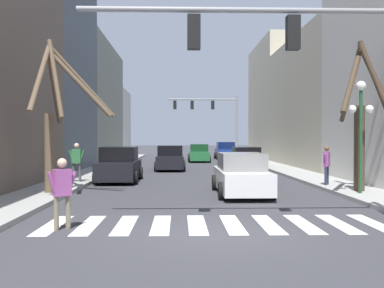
% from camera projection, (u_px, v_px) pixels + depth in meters
% --- Properties ---
extents(ground_plane, '(240.00, 240.00, 0.00)m').
position_uv_depth(ground_plane, '(219.00, 235.00, 10.11)').
color(ground_plane, '#38383D').
extents(building_row_left, '(6.00, 54.31, 13.23)m').
position_uv_depth(building_row_left, '(34.00, 79.00, 28.71)').
color(building_row_left, tan).
rests_on(building_row_left, ground_plane).
extents(building_row_right, '(6.00, 47.92, 12.76)m').
position_uv_depth(building_row_right, '(356.00, 82.00, 28.10)').
color(building_row_right, '#66564C').
rests_on(building_row_right, ground_plane).
extents(crosswalk_stripes, '(8.55, 2.60, 0.01)m').
position_uv_depth(crosswalk_stripes, '(215.00, 224.00, 11.31)').
color(crosswalk_stripes, white).
rests_on(crosswalk_stripes, ground_plane).
extents(traffic_signal_near, '(8.26, 0.28, 5.73)m').
position_uv_depth(traffic_signal_near, '(305.00, 55.00, 11.09)').
color(traffic_signal_near, gray).
rests_on(traffic_signal_near, ground_plane).
extents(traffic_signal_far, '(6.85, 0.28, 6.36)m').
position_uv_depth(traffic_signal_far, '(211.00, 112.00, 44.03)').
color(traffic_signal_far, gray).
rests_on(traffic_signal_far, ground_plane).
extents(street_lamp_right_corner, '(0.95, 0.36, 4.12)m').
position_uv_depth(street_lamp_right_corner, '(361.00, 114.00, 16.43)').
color(street_lamp_right_corner, '#1E4C2D').
rests_on(street_lamp_right_corner, sidewalk_right).
extents(car_at_intersection, '(1.97, 4.79, 1.61)m').
position_uv_depth(car_at_intersection, '(199.00, 153.00, 40.95)').
color(car_at_intersection, '#236B38').
rests_on(car_at_intersection, ground_plane).
extents(car_parked_right_mid, '(2.06, 4.52, 1.74)m').
position_uv_depth(car_parked_right_mid, '(119.00, 165.00, 22.33)').
color(car_parked_right_mid, black).
rests_on(car_parked_right_mid, ground_plane).
extents(car_driving_away_lane, '(2.15, 4.21, 1.53)m').
position_uv_depth(car_driving_away_lane, '(246.00, 159.00, 31.60)').
color(car_driving_away_lane, black).
rests_on(car_driving_away_lane, ground_plane).
extents(car_parked_left_far, '(2.10, 4.47, 1.75)m').
position_uv_depth(car_parked_left_far, '(225.00, 151.00, 46.10)').
color(car_parked_left_far, navy).
rests_on(car_parked_left_far, ground_plane).
extents(car_parked_left_near, '(2.03, 4.72, 1.67)m').
position_uv_depth(car_parked_left_near, '(170.00, 159.00, 30.43)').
color(car_parked_left_near, black).
rests_on(car_parked_left_near, ground_plane).
extents(car_parked_right_near, '(2.01, 4.76, 1.60)m').
position_uv_depth(car_parked_right_near, '(241.00, 175.00, 17.23)').
color(car_parked_right_near, white).
rests_on(car_parked_right_near, ground_plane).
extents(pedestrian_near_right_corner, '(0.77, 0.25, 1.79)m').
position_uv_depth(pedestrian_near_right_corner, '(77.00, 159.00, 20.83)').
color(pedestrian_near_right_corner, '#4C4C51').
rests_on(pedestrian_near_right_corner, sidewalk_left).
extents(pedestrian_on_right_sidewalk, '(0.64, 0.51, 1.70)m').
position_uv_depth(pedestrian_on_right_sidewalk, '(62.00, 187.00, 10.65)').
color(pedestrian_on_right_sidewalk, '#7A705B').
rests_on(pedestrian_on_right_sidewalk, ground_plane).
extents(pedestrian_crossing_street, '(0.45, 0.66, 1.68)m').
position_uv_depth(pedestrian_crossing_street, '(327.00, 162.00, 19.37)').
color(pedestrian_crossing_street, '#282D47').
rests_on(pedestrian_crossing_street, sidewalk_right).
extents(street_tree_left_far, '(3.27, 4.01, 5.78)m').
position_uv_depth(street_tree_left_far, '(362.00, 112.00, 17.31)').
color(street_tree_left_far, '#473828').
rests_on(street_tree_left_far, sidewalk_right).
extents(street_tree_left_mid, '(2.62, 4.40, 5.70)m').
position_uv_depth(street_tree_left_mid, '(56.00, 115.00, 16.64)').
color(street_tree_left_mid, brown).
rests_on(street_tree_left_mid, sidewalk_left).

